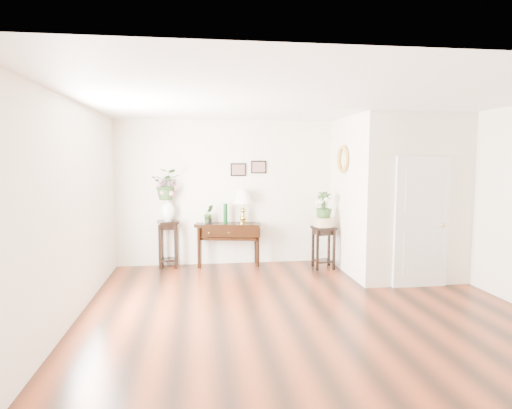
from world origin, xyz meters
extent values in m
cube|color=maroon|center=(0.00, 0.00, 0.00)|extent=(6.00, 5.50, 0.02)
cube|color=white|center=(0.00, 0.00, 2.80)|extent=(6.00, 5.50, 0.02)
cube|color=beige|center=(0.00, 2.75, 1.40)|extent=(6.00, 0.02, 2.80)
cube|color=beige|center=(0.00, -2.75, 1.40)|extent=(6.00, 0.02, 2.80)
cube|color=beige|center=(-3.00, 0.00, 1.40)|extent=(0.02, 5.50, 2.80)
cube|color=beige|center=(3.00, 0.00, 1.40)|extent=(0.02, 5.50, 2.80)
cube|color=beige|center=(2.10, 1.77, 1.40)|extent=(1.80, 1.95, 2.80)
cube|color=silver|center=(2.10, 0.78, 1.05)|extent=(0.90, 0.05, 2.10)
cube|color=black|center=(-0.65, 2.73, 1.85)|extent=(0.30, 0.02, 0.25)
cube|color=black|center=(-0.25, 2.73, 1.90)|extent=(0.30, 0.02, 0.25)
torus|color=gold|center=(1.16, 1.90, 2.05)|extent=(0.07, 0.51, 0.51)
cube|color=black|center=(-0.87, 2.57, 0.41)|extent=(1.30, 0.65, 0.83)
cube|color=#B19D3F|center=(-0.58, 2.57, 1.18)|extent=(0.44, 0.44, 0.65)
cylinder|color=black|center=(-0.92, 2.57, 1.00)|extent=(0.08, 0.08, 0.38)
imported|color=#294920|center=(-1.24, 2.57, 1.00)|extent=(0.23, 0.21, 0.35)
cube|color=black|center=(-2.00, 2.57, 0.45)|extent=(0.43, 0.43, 0.89)
imported|color=#294920|center=(-2.00, 2.57, 1.59)|extent=(0.62, 0.57, 0.58)
cube|color=black|center=(0.90, 2.13, 0.40)|extent=(0.45, 0.45, 0.80)
cylinder|color=tan|center=(0.90, 2.13, 0.88)|extent=(0.44, 0.44, 0.17)
imported|color=#294920|center=(0.90, 2.13, 1.18)|extent=(0.34, 0.34, 0.53)
camera|label=1|loc=(-1.40, -5.56, 2.04)|focal=30.00mm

